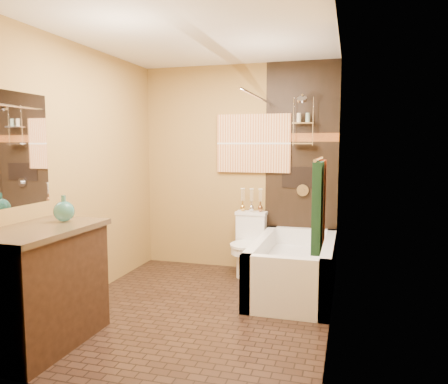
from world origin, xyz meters
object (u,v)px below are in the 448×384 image
at_px(toilet, 248,244).
at_px(vanity, 39,286).
at_px(bathtub, 294,271).
at_px(sunset_painting, 253,143).

height_order(toilet, vanity, vanity).
distance_m(bathtub, toilet, 0.78).
xyz_separation_m(sunset_painting, vanity, (-1.12, -2.48, -1.09)).
bearing_deg(toilet, vanity, -115.88).
bearing_deg(sunset_painting, bathtub, -50.39).
height_order(sunset_painting, vanity, sunset_painting).
bearing_deg(vanity, toilet, 63.93).
relative_size(toilet, vanity, 0.70).
height_order(sunset_painting, toilet, sunset_painting).
distance_m(sunset_painting, toilet, 1.21).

